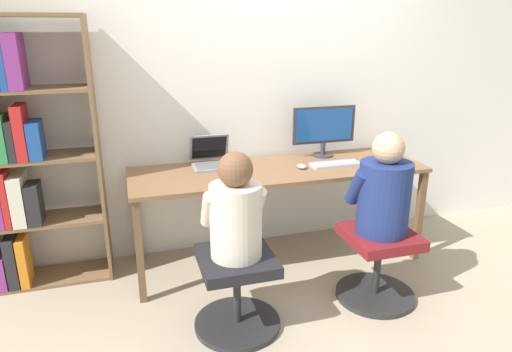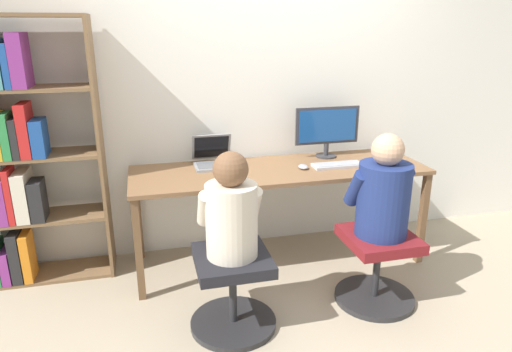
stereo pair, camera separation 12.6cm
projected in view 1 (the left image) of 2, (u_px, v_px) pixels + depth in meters
ground_plane at (292, 280)px, 3.40m from camera, size 14.00×14.00×0.00m
wall_back at (263, 91)px, 3.69m from camera, size 10.00×0.05×2.60m
desk at (278, 176)px, 3.50m from camera, size 2.24×0.70×0.77m
desktop_monitor at (324, 129)px, 3.72m from camera, size 0.54×0.17×0.41m
laptop at (212, 160)px, 3.51m from camera, size 0.31×0.32×0.23m
keyboard at (335, 164)px, 3.53m from camera, size 0.39×0.14×0.03m
computer_mouse_by_keyboard at (302, 166)px, 3.46m from camera, size 0.07×0.10×0.03m
office_chair_left at (378, 262)px, 3.11m from camera, size 0.54×0.54×0.50m
office_chair_right at (237, 288)px, 2.80m from camera, size 0.54×0.54×0.50m
person_at_monitor at (384, 191)px, 2.95m from camera, size 0.41×0.35×0.68m
person_at_laptop at (236, 212)px, 2.65m from camera, size 0.38×0.32×0.64m
bookshelf at (9, 160)px, 3.07m from camera, size 0.92×0.34×1.88m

